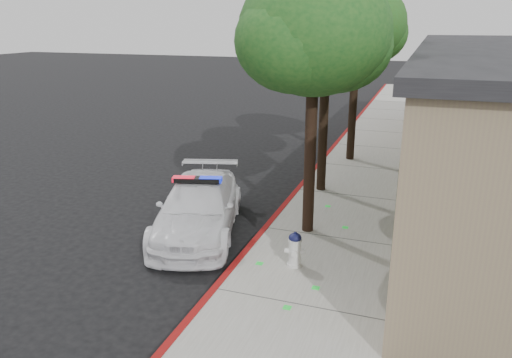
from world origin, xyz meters
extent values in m
plane|color=black|center=(0.00, 0.00, 0.00)|extent=(120.00, 120.00, 0.00)
cube|color=gray|center=(1.60, 3.00, 0.07)|extent=(3.20, 60.00, 0.15)
cube|color=maroon|center=(0.06, 3.00, 0.08)|extent=(0.14, 60.00, 0.16)
cube|color=black|center=(3.17, 1.00, 1.95)|extent=(0.08, 1.48, 1.68)
cube|color=black|center=(3.17, 4.00, 1.95)|extent=(0.08, 1.48, 1.68)
cube|color=black|center=(3.17, 7.00, 1.95)|extent=(0.08, 1.48, 1.68)
cube|color=black|center=(3.17, 10.00, 1.95)|extent=(0.08, 1.48, 1.68)
cube|color=black|center=(3.17, 13.00, 1.95)|extent=(0.08, 1.48, 1.68)
cube|color=black|center=(3.17, 16.00, 1.95)|extent=(0.08, 1.48, 1.68)
cube|color=black|center=(3.17, 19.00, 1.95)|extent=(0.08, 1.48, 1.68)
imported|color=white|center=(-1.48, 2.53, 0.64)|extent=(2.96, 4.74, 1.28)
cube|color=black|center=(-1.48, 2.53, 1.34)|extent=(1.23, 0.60, 0.10)
cube|color=red|center=(-1.78, 2.44, 1.35)|extent=(0.57, 0.38, 0.11)
cube|color=#0C1BCD|center=(-1.17, 2.62, 1.35)|extent=(0.57, 0.38, 0.11)
cylinder|color=silver|center=(1.23, 1.36, 0.18)|extent=(0.30, 0.30, 0.05)
cylinder|color=silver|center=(1.23, 1.36, 0.45)|extent=(0.25, 0.25, 0.49)
cylinder|color=silver|center=(1.23, 1.36, 0.71)|extent=(0.29, 0.29, 0.04)
ellipsoid|color=#0F1138|center=(1.23, 1.36, 0.77)|extent=(0.26, 0.26, 0.19)
cylinder|color=#0F1138|center=(1.23, 1.36, 0.85)|extent=(0.06, 0.06, 0.05)
cylinder|color=silver|center=(1.08, 1.33, 0.47)|extent=(0.13, 0.12, 0.10)
cylinder|color=silver|center=(1.38, 1.40, 0.47)|extent=(0.13, 0.12, 0.10)
cylinder|color=silver|center=(1.26, 1.22, 0.49)|extent=(0.14, 0.13, 0.12)
cylinder|color=black|center=(1.05, 3.20, 1.97)|extent=(0.26, 0.26, 3.63)
ellipsoid|color=#174C1A|center=(1.05, 3.20, 4.69)|extent=(3.23, 3.23, 2.74)
ellipsoid|color=#174C1A|center=(1.45, 3.63, 4.39)|extent=(2.42, 2.42, 2.06)
ellipsoid|color=#174C1A|center=(0.74, 2.80, 4.49)|extent=(2.52, 2.52, 2.14)
cylinder|color=black|center=(0.70, 6.25, 2.00)|extent=(0.26, 0.26, 3.70)
ellipsoid|color=#285C1C|center=(0.70, 6.25, 4.75)|extent=(3.10, 3.10, 2.63)
ellipsoid|color=#285C1C|center=(1.14, 6.49, 4.45)|extent=(2.50, 2.50, 2.12)
ellipsoid|color=#285C1C|center=(0.28, 6.11, 4.55)|extent=(2.40, 2.40, 2.04)
cylinder|color=black|center=(0.96, 9.93, 2.01)|extent=(0.28, 0.28, 3.71)
ellipsoid|color=#2E561B|center=(0.96, 9.93, 4.82)|extent=(3.18, 3.18, 2.71)
ellipsoid|color=#2E561B|center=(1.37, 10.33, 4.50)|extent=(2.44, 2.44, 2.07)
ellipsoid|color=#2E561B|center=(0.79, 9.52, 4.61)|extent=(2.55, 2.55, 2.16)
camera|label=1|loc=(3.49, -7.37, 4.88)|focal=34.58mm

